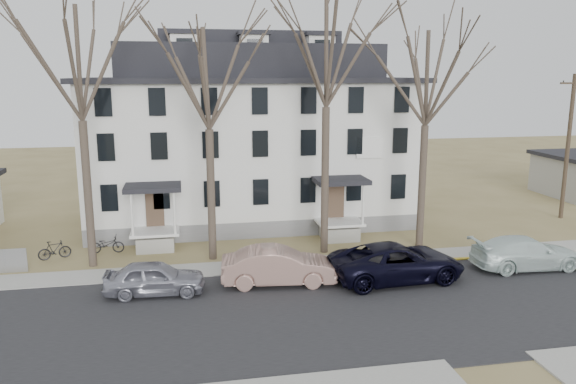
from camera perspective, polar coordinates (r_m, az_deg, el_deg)
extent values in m
plane|color=olive|center=(21.71, 7.69, -14.06)|extent=(120.00, 120.00, 0.00)
cube|color=#27272A|center=(23.43, 6.12, -11.99)|extent=(120.00, 10.00, 0.04)
cube|color=#A09F97|center=(28.82, 2.64, -7.29)|extent=(120.00, 2.00, 0.08)
cube|color=gold|center=(29.55, 12.60, -7.09)|extent=(14.00, 0.25, 0.06)
cube|color=slate|center=(37.81, -3.83, -1.86)|extent=(20.00, 10.00, 1.00)
cube|color=silver|center=(37.00, -3.93, 4.93)|extent=(20.00, 10.00, 8.00)
cube|color=black|center=(36.73, -4.02, 11.29)|extent=(20.80, 10.80, 0.30)
cube|color=black|center=(36.74, -4.05, 13.08)|extent=(16.00, 7.00, 2.00)
cube|color=black|center=(36.80, -4.08, 15.26)|extent=(11.00, 4.50, 0.80)
cube|color=white|center=(31.70, -13.35, -3.93)|extent=(2.60, 2.00, 0.16)
cube|color=white|center=(32.88, 5.26, -3.08)|extent=(2.60, 2.00, 0.16)
cube|color=white|center=(33.50, 8.28, 4.45)|extent=(1.60, 0.08, 1.20)
cylinder|color=#473B31|center=(29.22, -19.65, -0.31)|extent=(0.40, 0.40, 7.28)
cylinder|color=#473B31|center=(28.95, -7.81, -0.36)|extent=(0.40, 0.40, 6.76)
cylinder|color=#473B31|center=(29.74, 3.78, 1.08)|extent=(0.40, 0.40, 7.80)
cylinder|color=#473B31|center=(31.66, 13.45, 0.48)|extent=(0.40, 0.40, 6.76)
cylinder|color=#3D3023|center=(41.19, 26.55, 4.06)|extent=(0.28, 0.28, 9.50)
cube|color=#3D3023|center=(40.92, 27.09, 9.82)|extent=(2.00, 0.12, 0.12)
imported|color=#9292A1|center=(25.36, -13.38, -8.57)|extent=(4.42, 1.97, 1.48)
imported|color=gray|center=(25.79, -0.98, -7.61)|extent=(5.34, 2.32, 1.71)
imported|color=black|center=(26.74, 11.00, -7.08)|extent=(6.43, 3.28, 1.74)
imported|color=silver|center=(30.23, 23.02, -5.77)|extent=(5.49, 2.35, 1.58)
imported|color=black|center=(31.74, -17.94, -5.15)|extent=(1.85, 0.71, 0.96)
imported|color=black|center=(31.65, -22.63, -5.52)|extent=(1.70, 0.99, 0.98)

